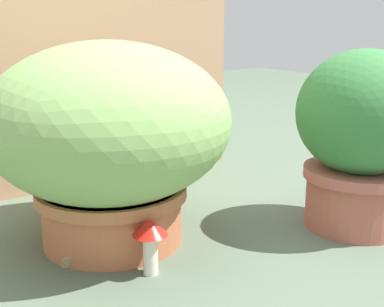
{
  "coord_description": "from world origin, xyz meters",
  "views": [
    {
      "loc": [
        -0.48,
        -0.88,
        0.46
      ],
      "look_at": [
        0.12,
        0.01,
        0.18
      ],
      "focal_mm": 47.88,
      "sensor_mm": 36.0,
      "label": 1
    }
  ],
  "objects_px": {
    "grass_planter": "(109,134)",
    "leafy_planter": "(361,135)",
    "cat": "(102,174)",
    "mushroom_ornament_red": "(150,235)"
  },
  "relations": [
    {
      "from": "leafy_planter",
      "to": "mushroom_ornament_red",
      "type": "distance_m",
      "value": 0.53
    },
    {
      "from": "grass_planter",
      "to": "leafy_planter",
      "type": "relative_size",
      "value": 1.24
    },
    {
      "from": "leafy_planter",
      "to": "mushroom_ornament_red",
      "type": "xyz_separation_m",
      "value": [
        -0.5,
        0.06,
        -0.14
      ]
    },
    {
      "from": "cat",
      "to": "mushroom_ornament_red",
      "type": "relative_size",
      "value": 3.09
    },
    {
      "from": "grass_planter",
      "to": "mushroom_ornament_red",
      "type": "relative_size",
      "value": 4.58
    },
    {
      "from": "grass_planter",
      "to": "cat",
      "type": "xyz_separation_m",
      "value": [
        0.02,
        0.1,
        -0.11
      ]
    },
    {
      "from": "grass_planter",
      "to": "cat",
      "type": "distance_m",
      "value": 0.15
    },
    {
      "from": "leafy_planter",
      "to": "cat",
      "type": "distance_m",
      "value": 0.59
    },
    {
      "from": "leafy_planter",
      "to": "cat",
      "type": "relative_size",
      "value": 1.19
    },
    {
      "from": "mushroom_ornament_red",
      "to": "cat",
      "type": "bearing_deg",
      "value": 83.57
    }
  ]
}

